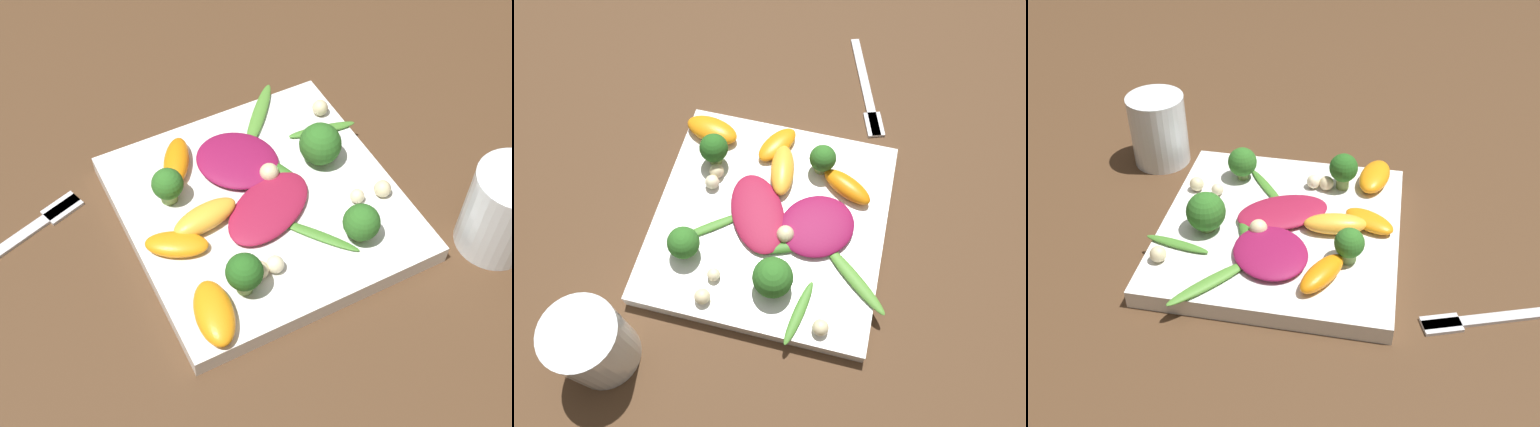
% 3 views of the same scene
% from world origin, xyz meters
% --- Properties ---
extents(ground_plane, '(2.40, 2.40, 0.00)m').
position_xyz_m(ground_plane, '(0.00, 0.00, 0.00)').
color(ground_plane, '#4C331E').
extents(plate, '(0.25, 0.25, 0.02)m').
position_xyz_m(plate, '(0.00, 0.00, 0.01)').
color(plate, white).
rests_on(plate, ground_plane).
extents(drinking_glass, '(0.07, 0.07, 0.09)m').
position_xyz_m(drinking_glass, '(0.12, 0.18, 0.04)').
color(drinking_glass, white).
rests_on(drinking_glass, ground_plane).
extents(fork, '(0.07, 0.16, 0.01)m').
position_xyz_m(fork, '(-0.08, -0.21, 0.00)').
color(fork, silver).
rests_on(fork, ground_plane).
extents(radicchio_leaf_0, '(0.09, 0.11, 0.01)m').
position_xyz_m(radicchio_leaf_0, '(0.01, -0.00, 0.03)').
color(radicchio_leaf_0, maroon).
rests_on(radicchio_leaf_0, plate).
extents(radicchio_leaf_1, '(0.11, 0.11, 0.01)m').
position_xyz_m(radicchio_leaf_1, '(-0.05, 0.00, 0.03)').
color(radicchio_leaf_1, maroon).
rests_on(radicchio_leaf_1, plate).
extents(orange_segment_0, '(0.07, 0.05, 0.02)m').
position_xyz_m(orange_segment_0, '(-0.07, -0.05, 0.03)').
color(orange_segment_0, orange).
rests_on(orange_segment_0, plate).
extents(orange_segment_1, '(0.07, 0.04, 0.02)m').
position_xyz_m(orange_segment_1, '(0.09, -0.09, 0.03)').
color(orange_segment_1, orange).
rests_on(orange_segment_1, plate).
extents(orange_segment_2, '(0.05, 0.06, 0.01)m').
position_xyz_m(orange_segment_2, '(0.01, -0.09, 0.03)').
color(orange_segment_2, orange).
rests_on(orange_segment_2, plate).
extents(orange_segment_3, '(0.04, 0.07, 0.02)m').
position_xyz_m(orange_segment_3, '(0.00, -0.06, 0.03)').
color(orange_segment_3, '#FCAD33').
rests_on(orange_segment_3, plate).
extents(broccoli_floret_0, '(0.04, 0.04, 0.04)m').
position_xyz_m(broccoli_floret_0, '(-0.02, 0.07, 0.04)').
color(broccoli_floret_0, '#7A9E51').
rests_on(broccoli_floret_0, plate).
extents(broccoli_floret_1, '(0.03, 0.03, 0.04)m').
position_xyz_m(broccoli_floret_1, '(-0.04, -0.08, 0.04)').
color(broccoli_floret_1, '#7A9E51').
rests_on(broccoli_floret_1, plate).
extents(broccoli_floret_2, '(0.03, 0.03, 0.04)m').
position_xyz_m(broccoli_floret_2, '(0.08, -0.06, 0.04)').
color(broccoli_floret_2, '#7A9E51').
rests_on(broccoli_floret_2, plate).
extents(broccoli_floret_3, '(0.03, 0.03, 0.04)m').
position_xyz_m(broccoli_floret_3, '(0.08, 0.06, 0.04)').
color(broccoli_floret_3, '#7A9E51').
rests_on(broccoli_floret_3, plate).
extents(arugula_sprig_0, '(0.09, 0.05, 0.01)m').
position_xyz_m(arugula_sprig_0, '(-0.04, 0.02, 0.02)').
color(arugula_sprig_0, '#3D7528').
rests_on(arugula_sprig_0, plate).
extents(arugula_sprig_1, '(0.07, 0.06, 0.00)m').
position_xyz_m(arugula_sprig_1, '(0.06, 0.03, 0.02)').
color(arugula_sprig_1, '#47842D').
rests_on(arugula_sprig_1, plate).
extents(arugula_sprig_2, '(0.02, 0.07, 0.01)m').
position_xyz_m(arugula_sprig_2, '(-0.05, 0.10, 0.02)').
color(arugula_sprig_2, '#47842D').
rests_on(arugula_sprig_2, plate).
extents(arugula_sprig_3, '(0.08, 0.07, 0.01)m').
position_xyz_m(arugula_sprig_3, '(-0.10, 0.05, 0.02)').
color(arugula_sprig_3, '#518E33').
rests_on(arugula_sprig_3, plate).
extents(macadamia_nut_0, '(0.02, 0.02, 0.02)m').
position_xyz_m(macadamia_nut_0, '(0.07, -0.02, 0.03)').
color(macadamia_nut_0, beige).
rests_on(macadamia_nut_0, plate).
extents(macadamia_nut_1, '(0.02, 0.02, 0.02)m').
position_xyz_m(macadamia_nut_1, '(0.07, -0.04, 0.03)').
color(macadamia_nut_1, beige).
rests_on(macadamia_nut_1, plate).
extents(macadamia_nut_2, '(0.02, 0.02, 0.02)m').
position_xyz_m(macadamia_nut_2, '(0.04, 0.10, 0.03)').
color(macadamia_nut_2, beige).
rests_on(macadamia_nut_2, plate).
extents(macadamia_nut_3, '(0.02, 0.02, 0.02)m').
position_xyz_m(macadamia_nut_3, '(-0.08, 0.11, 0.03)').
color(macadamia_nut_3, beige).
rests_on(macadamia_nut_3, plate).
extents(macadamia_nut_4, '(0.01, 0.01, 0.01)m').
position_xyz_m(macadamia_nut_4, '(0.04, 0.08, 0.03)').
color(macadamia_nut_4, beige).
rests_on(macadamia_nut_4, plate).
extents(macadamia_nut_5, '(0.02, 0.02, 0.02)m').
position_xyz_m(macadamia_nut_5, '(-0.02, 0.02, 0.03)').
color(macadamia_nut_5, beige).
rests_on(macadamia_nut_5, plate).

